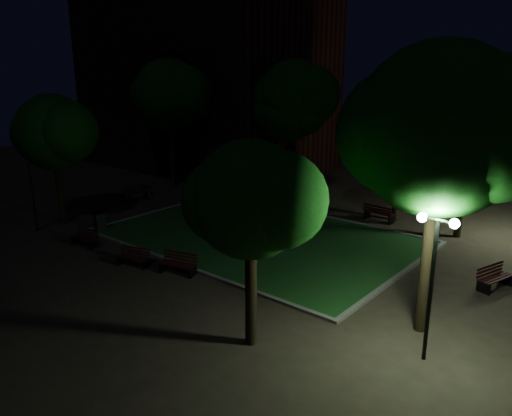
% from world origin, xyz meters
% --- Properties ---
extents(ground, '(80.00, 80.00, 0.00)m').
position_xyz_m(ground, '(0.00, 0.00, 0.00)').
color(ground, '#3F3126').
extents(lawn, '(15.00, 10.00, 0.08)m').
position_xyz_m(lawn, '(0.00, 2.00, 0.04)').
color(lawn, '#1F511E').
rests_on(lawn, ground).
extents(lawn_kerb, '(15.40, 10.40, 0.12)m').
position_xyz_m(lawn_kerb, '(0.00, 2.00, 0.06)').
color(lawn_kerb, slate).
rests_on(lawn_kerb, ground).
extents(monument, '(1.40, 1.40, 3.20)m').
position_xyz_m(monument, '(0.00, 2.00, 0.96)').
color(monument, gray).
rests_on(monument, lawn).
extents(building_main, '(20.00, 12.00, 15.00)m').
position_xyz_m(building_main, '(-15.86, 13.79, 7.38)').
color(building_main, '#421912').
rests_on(building_main, ground).
extents(tree_west, '(4.94, 4.04, 7.08)m').
position_xyz_m(tree_west, '(-9.76, -3.18, 5.05)').
color(tree_west, black).
rests_on(tree_west, ground).
extents(tree_north_wl, '(4.93, 4.03, 7.61)m').
position_xyz_m(tree_north_wl, '(-3.94, 9.78, 5.59)').
color(tree_north_wl, black).
rests_on(tree_north_wl, ground).
extents(tree_north_er, '(6.37, 5.20, 8.60)m').
position_xyz_m(tree_north_er, '(4.10, 9.24, 6.00)').
color(tree_north_er, black).
rests_on(tree_north_er, ground).
extents(tree_ne, '(4.69, 3.83, 7.03)m').
position_xyz_m(tree_ne, '(7.78, 8.61, 5.11)').
color(tree_ne, black).
rests_on(tree_ne, ground).
extents(tree_east, '(6.48, 5.29, 9.26)m').
position_xyz_m(tree_east, '(10.09, -1.71, 6.61)').
color(tree_east, black).
rests_on(tree_east, ground).
extents(tree_se, '(4.34, 3.54, 6.47)m').
position_xyz_m(tree_se, '(6.27, -5.92, 4.69)').
color(tree_se, black).
rests_on(tree_se, ground).
extents(tree_nw, '(6.06, 4.95, 8.95)m').
position_xyz_m(tree_nw, '(-11.81, 6.64, 6.47)').
color(tree_nw, black).
rests_on(tree_nw, ground).
extents(tree_far_north, '(5.65, 4.61, 8.87)m').
position_xyz_m(tree_far_north, '(-3.64, 10.03, 6.56)').
color(tree_far_north, black).
rests_on(tree_far_north, ground).
extents(lamppost_sw, '(1.18, 0.28, 4.71)m').
position_xyz_m(lamppost_sw, '(-9.73, -4.73, 3.27)').
color(lamppost_sw, black).
rests_on(lamppost_sw, ground).
extents(lamppost_se, '(1.18, 0.28, 4.48)m').
position_xyz_m(lamppost_se, '(10.74, -3.27, 3.13)').
color(lamppost_se, black).
rests_on(lamppost_se, ground).
extents(lamppost_nw, '(1.18, 0.28, 4.19)m').
position_xyz_m(lamppost_nw, '(-12.60, 8.61, 2.96)').
color(lamppost_nw, black).
rests_on(lamppost_nw, ground).
extents(bench_near_left, '(1.56, 0.98, 0.81)m').
position_xyz_m(bench_near_left, '(-1.85, -4.38, 0.38)').
color(bench_near_left, black).
rests_on(bench_near_left, ground).
extents(bench_near_right, '(1.74, 1.01, 0.90)m').
position_xyz_m(bench_near_right, '(0.29, -3.69, 0.42)').
color(bench_near_right, black).
rests_on(bench_near_right, ground).
extents(bench_west_near, '(1.57, 0.72, 0.83)m').
position_xyz_m(bench_west_near, '(-5.67, -4.36, 0.39)').
color(bench_west_near, black).
rests_on(bench_west_near, ground).
extents(bench_left_side, '(0.95, 1.88, 0.98)m').
position_xyz_m(bench_left_side, '(-10.69, 2.35, 0.46)').
color(bench_left_side, black).
rests_on(bench_left_side, ground).
extents(bench_right_side, '(1.06, 1.77, 0.92)m').
position_xyz_m(bench_right_side, '(10.89, 3.29, 0.43)').
color(bench_right_side, black).
rests_on(bench_right_side, ground).
extents(bench_far_side, '(1.79, 0.71, 0.96)m').
position_xyz_m(bench_far_side, '(3.41, 8.42, 0.45)').
color(bench_far_side, black).
rests_on(bench_far_side, ground).
extents(trash_bin, '(0.70, 0.70, 0.99)m').
position_xyz_m(trash_bin, '(-7.26, -2.49, 0.50)').
color(trash_bin, black).
rests_on(trash_bin, ground).
extents(bicycle, '(1.64, 0.76, 0.83)m').
position_xyz_m(bicycle, '(-11.91, 4.19, 0.42)').
color(bicycle, black).
rests_on(bicycle, ground).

